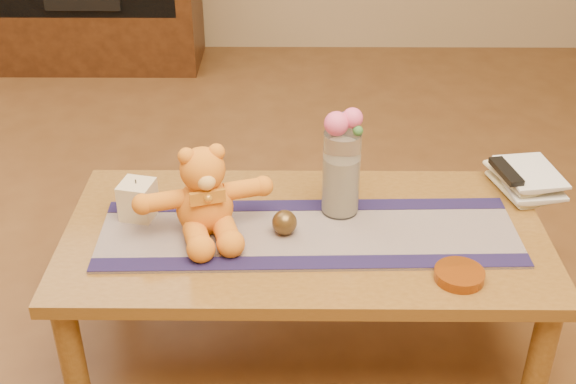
{
  "coord_description": "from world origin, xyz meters",
  "views": [
    {
      "loc": [
        -0.04,
        -1.77,
        1.66
      ],
      "look_at": [
        -0.05,
        0.0,
        0.58
      ],
      "focal_mm": 45.84,
      "sensor_mm": 36.0,
      "label": 1
    }
  ],
  "objects_px": {
    "glass_vase": "(341,173)",
    "amber_dish": "(459,275)",
    "pillar_candle": "(138,199)",
    "tv_remote": "(506,171)",
    "teddy_bear": "(204,190)",
    "bronze_ball": "(284,223)",
    "book_bottom": "(501,190)"
  },
  "relations": [
    {
      "from": "teddy_bear",
      "to": "pillar_candle",
      "type": "height_order",
      "value": "teddy_bear"
    },
    {
      "from": "tv_remote",
      "to": "amber_dish",
      "type": "height_order",
      "value": "tv_remote"
    },
    {
      "from": "pillar_candle",
      "to": "glass_vase",
      "type": "distance_m",
      "value": 0.6
    },
    {
      "from": "book_bottom",
      "to": "amber_dish",
      "type": "xyz_separation_m",
      "value": [
        -0.22,
        -0.44,
        0.0
      ]
    },
    {
      "from": "amber_dish",
      "to": "bronze_ball",
      "type": "bearing_deg",
      "value": 156.53
    },
    {
      "from": "teddy_bear",
      "to": "amber_dish",
      "type": "relative_size",
      "value": 2.82
    },
    {
      "from": "glass_vase",
      "to": "pillar_candle",
      "type": "bearing_deg",
      "value": -177.05
    },
    {
      "from": "amber_dish",
      "to": "pillar_candle",
      "type": "bearing_deg",
      "value": 162.03
    },
    {
      "from": "bronze_ball",
      "to": "book_bottom",
      "type": "height_order",
      "value": "bronze_ball"
    },
    {
      "from": "bronze_ball",
      "to": "amber_dish",
      "type": "xyz_separation_m",
      "value": [
        0.46,
        -0.2,
        -0.03
      ]
    },
    {
      "from": "teddy_bear",
      "to": "tv_remote",
      "type": "relative_size",
      "value": 2.33
    },
    {
      "from": "book_bottom",
      "to": "amber_dish",
      "type": "relative_size",
      "value": 1.69
    },
    {
      "from": "tv_remote",
      "to": "amber_dish",
      "type": "bearing_deg",
      "value": -128.41
    },
    {
      "from": "bronze_ball",
      "to": "amber_dish",
      "type": "distance_m",
      "value": 0.51
    },
    {
      "from": "teddy_bear",
      "to": "book_bottom",
      "type": "xyz_separation_m",
      "value": [
        0.91,
        0.21,
        -0.12
      ]
    },
    {
      "from": "bronze_ball",
      "to": "tv_remote",
      "type": "xyz_separation_m",
      "value": [
        0.68,
        0.23,
        0.04
      ]
    },
    {
      "from": "book_bottom",
      "to": "glass_vase",
      "type": "bearing_deg",
      "value": 178.39
    },
    {
      "from": "tv_remote",
      "to": "teddy_bear",
      "type": "bearing_deg",
      "value": -178.96
    },
    {
      "from": "teddy_bear",
      "to": "pillar_candle",
      "type": "bearing_deg",
      "value": 145.86
    },
    {
      "from": "pillar_candle",
      "to": "tv_remote",
      "type": "xyz_separation_m",
      "value": [
        1.11,
        0.14,
        0.02
      ]
    },
    {
      "from": "glass_vase",
      "to": "book_bottom",
      "type": "relative_size",
      "value": 1.17
    },
    {
      "from": "teddy_bear",
      "to": "pillar_candle",
      "type": "xyz_separation_m",
      "value": [
        -0.2,
        0.06,
        -0.07
      ]
    },
    {
      "from": "bronze_ball",
      "to": "book_bottom",
      "type": "bearing_deg",
      "value": 19.3
    },
    {
      "from": "book_bottom",
      "to": "pillar_candle",
      "type": "bearing_deg",
      "value": 173.12
    },
    {
      "from": "glass_vase",
      "to": "book_bottom",
      "type": "bearing_deg",
      "value": 12.86
    },
    {
      "from": "teddy_bear",
      "to": "amber_dish",
      "type": "xyz_separation_m",
      "value": [
        0.69,
        -0.23,
        -0.12
      ]
    },
    {
      "from": "book_bottom",
      "to": "tv_remote",
      "type": "bearing_deg",
      "value": -93.0
    },
    {
      "from": "book_bottom",
      "to": "amber_dish",
      "type": "distance_m",
      "value": 0.49
    },
    {
      "from": "amber_dish",
      "to": "book_bottom",
      "type": "bearing_deg",
      "value": 63.79
    },
    {
      "from": "teddy_bear",
      "to": "book_bottom",
      "type": "bearing_deg",
      "value": -3.82
    },
    {
      "from": "glass_vase",
      "to": "amber_dish",
      "type": "height_order",
      "value": "glass_vase"
    },
    {
      "from": "bronze_ball",
      "to": "amber_dish",
      "type": "relative_size",
      "value": 0.55
    }
  ]
}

